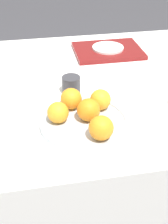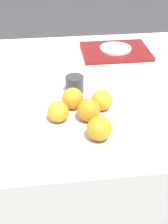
{
  "view_description": "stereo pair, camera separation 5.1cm",
  "coord_description": "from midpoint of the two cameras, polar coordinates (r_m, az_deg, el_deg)",
  "views": [
    {
      "loc": [
        -0.2,
        -1.1,
        1.36
      ],
      "look_at": [
        -0.04,
        -0.28,
        0.8
      ],
      "focal_mm": 50.0,
      "sensor_mm": 36.0,
      "label": 1
    },
    {
      "loc": [
        -0.15,
        -1.11,
        1.36
      ],
      "look_at": [
        -0.04,
        -0.28,
        0.8
      ],
      "focal_mm": 50.0,
      "sensor_mm": 36.0,
      "label": 2
    }
  ],
  "objects": [
    {
      "name": "side_plate",
      "position": [
        1.54,
        3.44,
        11.64
      ],
      "size": [
        0.15,
        0.15,
        0.01
      ],
      "color": "silver",
      "rests_on": "serving_tray"
    },
    {
      "name": "orange_1",
      "position": [
        0.93,
        1.58,
        -2.96
      ],
      "size": [
        0.08,
        0.08,
        0.08
      ],
      "color": "orange",
      "rests_on": "fruit_platter"
    },
    {
      "name": "table",
      "position": [
        1.49,
        -1.38,
        -7.47
      ],
      "size": [
        1.32,
        1.06,
        0.75
      ],
      "color": "white",
      "rests_on": "ground_plane"
    },
    {
      "name": "ground_plane",
      "position": [
        1.76,
        -1.21,
        -16.69
      ],
      "size": [
        12.0,
        12.0,
        0.0
      ],
      "primitive_type": "plane",
      "color": "#38383D"
    },
    {
      "name": "orange_4",
      "position": [
        1.06,
        1.66,
        2.26
      ],
      "size": [
        0.07,
        0.07,
        0.07
      ],
      "color": "orange",
      "rests_on": "fruit_platter"
    },
    {
      "name": "cup_0",
      "position": [
        1.19,
        -3.59,
        4.95
      ],
      "size": [
        0.07,
        0.07,
        0.07
      ],
      "color": "#333338",
      "rests_on": "table"
    },
    {
      "name": "fruit_platter",
      "position": [
        1.02,
        -1.42,
        -1.84
      ],
      "size": [
        0.29,
        0.29,
        0.02
      ],
      "color": "#B2BCC6",
      "rests_on": "table"
    },
    {
      "name": "orange_3",
      "position": [
        1.07,
        -3.72,
        2.42
      ],
      "size": [
        0.07,
        0.07,
        0.07
      ],
      "color": "orange",
      "rests_on": "fruit_platter"
    },
    {
      "name": "serving_tray",
      "position": [
        1.55,
        3.42,
        11.12
      ],
      "size": [
        0.32,
        0.24,
        0.02
      ],
      "color": "maroon",
      "rests_on": "table"
    },
    {
      "name": "orange_0",
      "position": [
        1.01,
        -0.6,
        0.36
      ],
      "size": [
        0.08,
        0.08,
        0.08
      ],
      "color": "orange",
      "rests_on": "fruit_platter"
    },
    {
      "name": "orange_2",
      "position": [
        1.0,
        -6.22,
        -0.12
      ],
      "size": [
        0.07,
        0.07,
        0.07
      ],
      "color": "orange",
      "rests_on": "fruit_platter"
    }
  ]
}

